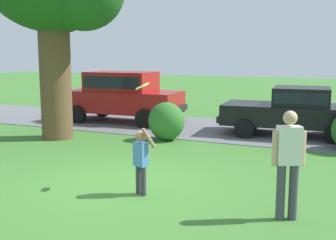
{
  "coord_description": "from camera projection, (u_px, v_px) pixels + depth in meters",
  "views": [
    {
      "loc": [
        4.34,
        -7.24,
        2.6
      ],
      "look_at": [
        0.36,
        1.48,
        1.1
      ],
      "focal_mm": 45.51,
      "sensor_mm": 36.0,
      "label": 1
    }
  ],
  "objects": [
    {
      "name": "parked_sedan",
      "position": [
        294.0,
        110.0,
        13.43
      ],
      "size": [
        4.53,
        2.36,
        1.56
      ],
      "color": "black",
      "rests_on": "ground"
    },
    {
      "name": "adult_onlooker",
      "position": [
        288.0,
        159.0,
        6.6
      ],
      "size": [
        0.48,
        0.36,
        1.74
      ],
      "color": "#3F3F4C",
      "rests_on": "ground"
    },
    {
      "name": "frisbee",
      "position": [
        142.0,
        86.0,
        8.11
      ],
      "size": [
        0.29,
        0.28,
        0.18
      ],
      "color": "yellow"
    },
    {
      "name": "shrub_near_tree",
      "position": [
        166.0,
        121.0,
        12.82
      ],
      "size": [
        1.12,
        0.96,
        1.16
      ],
      "color": "#33702B",
      "rests_on": "ground"
    },
    {
      "name": "ground_plane",
      "position": [
        122.0,
        182.0,
        8.69
      ],
      "size": [
        80.0,
        80.0,
        0.0
      ],
      "primitive_type": "plane",
      "color": "#3D752D"
    },
    {
      "name": "driveway_strip",
      "position": [
        221.0,
        129.0,
        14.67
      ],
      "size": [
        28.0,
        4.4,
        0.02
      ],
      "primitive_type": "cube",
      "color": "slate",
      "rests_on": "ground"
    },
    {
      "name": "parked_suv",
      "position": [
        122.0,
        94.0,
        16.16
      ],
      "size": [
        4.78,
        2.27,
        1.92
      ],
      "color": "maroon",
      "rests_on": "ground"
    },
    {
      "name": "child_thrower",
      "position": [
        141.0,
        157.0,
        7.82
      ],
      "size": [
        0.48,
        0.24,
        1.29
      ],
      "color": "#383842",
      "rests_on": "ground"
    }
  ]
}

